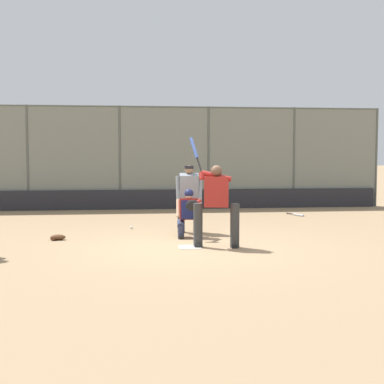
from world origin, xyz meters
name	(u,v)px	position (x,y,z in m)	size (l,w,h in m)	color
ground_plane	(190,247)	(0.00, 0.00, 0.00)	(160.00, 160.00, 0.00)	#9E7F5B
home_plate_marker	(190,247)	(0.00, 0.00, 0.01)	(0.43, 0.43, 0.01)	white
backstop_fence	(165,155)	(0.00, -7.87, 1.86)	(15.42, 0.08, 3.54)	#515651
padding_wall	(165,199)	(0.00, -7.77, 0.33)	(15.04, 0.18, 0.66)	#28282D
bleachers_beyond	(164,187)	(-0.15, -10.72, 0.59)	(10.74, 3.05, 1.80)	slate
batter_at_plate	(216,203)	(-0.53, 0.03, 0.90)	(0.95, 0.78, 2.23)	#333333
catcher_behind_plate	(189,213)	(-0.13, -1.28, 0.57)	(0.58, 0.70, 1.10)	#2D334C
umpire_home	(189,197)	(-0.21, -2.07, 0.86)	(0.66, 0.43, 1.62)	#333333
spare_bat_near_backstop	(297,215)	(-3.90, -5.20, 0.03)	(0.34, 0.77, 0.07)	black
fielding_glove_on_dirt	(57,237)	(2.78, -1.26, 0.06)	(0.33, 0.25, 0.12)	#56331E
baseball_loose	(131,227)	(1.16, -2.84, 0.04)	(0.07, 0.07, 0.07)	white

